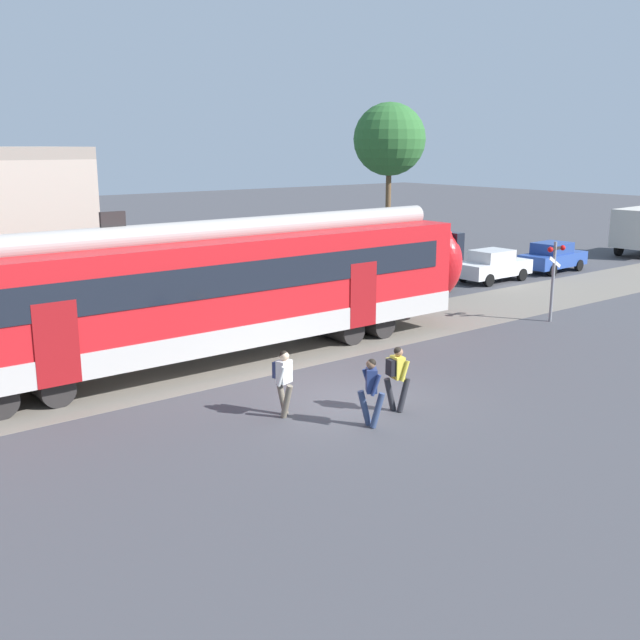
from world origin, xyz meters
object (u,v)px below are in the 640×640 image
pedestrian_navy (371,388)px  parked_car_black (411,276)px  crossing_signal (554,269)px  parked_car_blue (553,257)px  pedestrian_white (283,377)px  parked_car_white (493,265)px  pedestrian_yellow (397,373)px

pedestrian_navy → parked_car_black: 16.24m
crossing_signal → parked_car_blue: bearing=34.9°
pedestrian_white → parked_car_white: (18.59, 8.77, -0.21)m
pedestrian_yellow → crossing_signal: bearing=16.9°
pedestrian_navy → parked_car_black: bearing=41.9°
parked_car_white → crossing_signal: bearing=-126.0°
parked_car_black → pedestrian_yellow: bearing=-136.2°
pedestrian_white → parked_car_blue: 24.81m
pedestrian_navy → pedestrian_yellow: 1.24m
parked_car_white → pedestrian_navy: bearing=-148.6°
pedestrian_white → crossing_signal: size_ratio=0.56×
parked_car_black → parked_car_white: same height
pedestrian_navy → crossing_signal: crossing_signal is taller
pedestrian_navy → crossing_signal: (12.46, 3.82, 1.05)m
pedestrian_white → pedestrian_yellow: same height
pedestrian_white → parked_car_black: size_ratio=0.41×
pedestrian_white → pedestrian_navy: same height
pedestrian_yellow → parked_car_black: size_ratio=0.41×
parked_car_white → parked_car_blue: bearing=-1.4°
parked_car_black → parked_car_blue: (9.97, -0.35, 0.00)m
parked_car_black → parked_car_white: size_ratio=1.01×
pedestrian_white → parked_car_white: size_ratio=0.42×
parked_car_blue → parked_car_black: bearing=178.0°
pedestrian_navy → parked_car_black: size_ratio=0.41×
parked_car_black → parked_car_white: 5.31m
pedestrian_navy → pedestrian_yellow: same height
pedestrian_navy → pedestrian_yellow: size_ratio=1.00×
pedestrian_navy → parked_car_white: (17.39, 10.61, -0.18)m
pedestrian_white → pedestrian_navy: (1.20, -1.84, -0.03)m
pedestrian_navy → parked_car_blue: (22.05, 10.50, -0.18)m
parked_car_blue → crossing_signal: (-9.59, -6.68, 1.23)m
pedestrian_navy → pedestrian_yellow: (1.18, 0.38, 0.03)m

